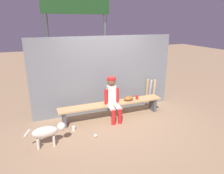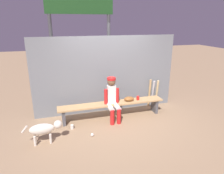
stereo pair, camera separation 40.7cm
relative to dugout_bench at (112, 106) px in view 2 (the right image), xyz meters
name	(u,v)px [view 2 (the right image)]	position (x,y,z in m)	size (l,w,h in m)	color
ground_plane	(112,117)	(0.00, 0.00, -0.35)	(30.00, 30.00, 0.00)	#937556
chainlink_fence	(107,75)	(0.00, 0.52, 0.74)	(4.11, 0.03, 2.17)	slate
dugout_bench	(112,106)	(0.00, 0.00, 0.00)	(2.90, 0.36, 0.44)	tan
player_seated	(113,98)	(-0.02, -0.11, 0.27)	(0.41, 0.55, 1.15)	silver
baseball_glove	(129,99)	(0.49, 0.00, 0.15)	(0.28, 0.20, 0.12)	brown
bat_wood_tan	(150,93)	(1.34, 0.44, 0.09)	(0.06, 0.06, 0.87)	tan
bat_aluminum_silver	(153,93)	(1.44, 0.42, 0.07)	(0.06, 0.06, 0.83)	#B7B7BC
bat_wood_natural	(157,93)	(1.57, 0.40, 0.07)	(0.06, 0.06, 0.83)	tan
baseball	(92,135)	(-0.72, -0.80, -0.31)	(0.07, 0.07, 0.07)	white
cup_on_ground	(72,127)	(-1.13, -0.32, -0.29)	(0.08, 0.08, 0.11)	silver
cup_on_bench	(138,98)	(0.76, 0.00, 0.14)	(0.08, 0.08, 0.11)	red
scoreboard	(82,12)	(-0.52, 1.29, 2.45)	(2.21, 0.27, 3.97)	#3F3F42
dog	(45,129)	(-1.74, -0.75, -0.01)	(0.84, 0.20, 0.49)	beige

